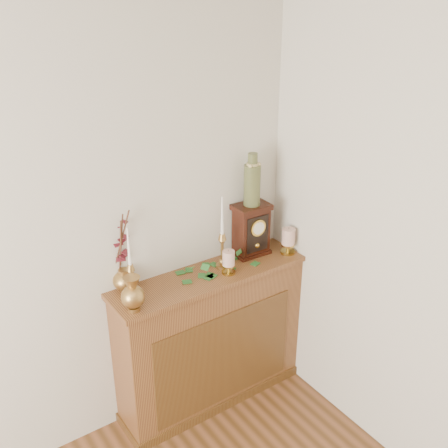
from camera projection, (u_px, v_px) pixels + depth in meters
console_shelf at (211, 341)px, 3.28m from camera, size 1.24×0.34×0.93m
candlestick_left at (131, 276)px, 2.78m from camera, size 0.07×0.07×0.42m
candlestick_center at (222, 245)px, 3.08m from camera, size 0.08×0.08×0.45m
bud_vase at (133, 294)px, 2.68m from camera, size 0.12×0.12×0.20m
ginger_jar at (122, 252)px, 2.85m from camera, size 0.19×0.21×0.49m
pillar_candle_left at (229, 261)px, 3.04m from camera, size 0.08×0.08×0.16m
pillar_candle_right at (288, 240)px, 3.27m from camera, size 0.09×0.09×0.18m
ivy_garland at (219, 267)px, 3.12m from camera, size 0.45×0.20×0.09m
mantel_clock at (251, 230)px, 3.23m from camera, size 0.23×0.16×0.33m
ceramic_vase at (252, 182)px, 3.10m from camera, size 0.10×0.10×0.32m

